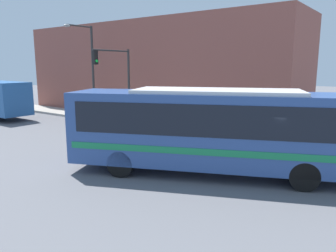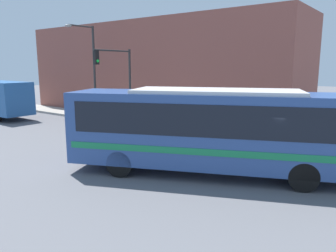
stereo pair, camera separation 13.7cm
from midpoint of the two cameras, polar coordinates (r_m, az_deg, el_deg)
ground_plane at (r=13.22m, az=15.11°, el=-8.25°), size 120.00×120.00×0.00m
sidewalk at (r=30.33m, az=-17.76°, el=2.29°), size 2.50×70.00×0.18m
building_facade at (r=28.16m, az=-3.02°, el=9.75°), size 6.00×24.93×7.59m
city_bus at (r=12.54m, az=8.00°, el=-0.01°), size 6.80×11.21×3.29m
fire_hydrant at (r=20.08m, az=4.88°, el=0.05°), size 0.25×0.34×0.71m
traffic_light_pole at (r=22.58m, az=-9.06°, el=9.17°), size 3.28×0.35×5.09m
parking_meter at (r=20.74m, az=1.67°, el=1.87°), size 0.14×0.14×1.28m
street_lamp at (r=26.03m, az=-13.71°, el=10.53°), size 2.55×0.28×6.91m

